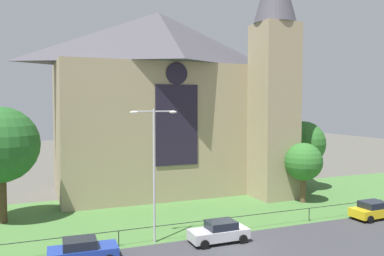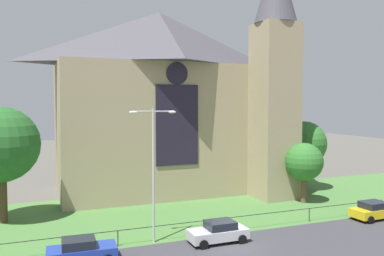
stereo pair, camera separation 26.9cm
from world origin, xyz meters
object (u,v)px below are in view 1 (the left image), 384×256
at_px(parked_car_blue, 82,251).
at_px(tree_left_far, 0,145).
at_px(tree_right_near, 304,162).
at_px(church_building, 167,100).
at_px(parked_car_silver, 219,232).
at_px(streetlamp_near, 154,159).
at_px(tree_right_far, 303,144).
at_px(parked_car_yellow, 374,210).

bearing_deg(parked_car_blue, tree_left_far, 117.68).
bearing_deg(tree_right_near, church_building, 136.43).
distance_m(tree_left_far, parked_car_silver, 19.06).
height_order(tree_left_far, tree_right_near, tree_left_far).
bearing_deg(streetlamp_near, tree_right_far, 27.06).
xyz_separation_m(tree_right_near, streetlamp_near, (-17.06, -5.62, 1.87)).
bearing_deg(tree_right_near, parked_car_blue, -161.47).
relative_size(tree_right_far, parked_car_yellow, 1.85).
bearing_deg(streetlamp_near, parked_car_silver, -21.38).
relative_size(tree_left_far, parked_car_yellow, 2.26).
relative_size(church_building, parked_car_yellow, 6.12).
bearing_deg(tree_left_far, tree_right_far, 2.58).
relative_size(tree_right_near, parked_car_silver, 1.42).
height_order(church_building, tree_left_far, church_building).
relative_size(tree_left_far, tree_right_near, 1.61).
xyz_separation_m(streetlamp_near, parked_car_yellow, (19.11, -1.33, -5.16)).
bearing_deg(tree_right_far, parked_car_blue, -154.38).
bearing_deg(parked_car_blue, parked_car_silver, 3.73).
xyz_separation_m(tree_right_far, streetlamp_near, (-20.80, -10.63, 0.66)).
height_order(tree_left_far, tree_right_far, tree_left_far).
distance_m(parked_car_blue, parked_car_yellow, 24.28).
bearing_deg(parked_car_blue, tree_right_near, 21.27).
bearing_deg(parked_car_yellow, tree_right_far, 80.26).
relative_size(church_building, streetlamp_near, 2.75).
relative_size(tree_left_far, streetlamp_near, 1.01).
bearing_deg(tree_right_far, parked_car_silver, -143.39).
xyz_separation_m(tree_left_far, parked_car_yellow, (29.42, -10.55, -5.68)).
bearing_deg(tree_right_far, tree_left_far, -177.42).
xyz_separation_m(tree_left_far, streetlamp_near, (10.31, -9.23, -0.52)).
xyz_separation_m(parked_car_silver, parked_car_yellow, (14.85, 0.34, 0.00)).
bearing_deg(parked_car_yellow, church_building, 125.06).
distance_m(tree_left_far, parked_car_blue, 13.45).
height_order(tree_right_far, streetlamp_near, streetlamp_near).
bearing_deg(parked_car_yellow, tree_right_near, 104.72).
distance_m(tree_left_far, tree_right_far, 31.17).
relative_size(parked_car_blue, parked_car_silver, 1.02).
bearing_deg(tree_right_near, parked_car_silver, -150.35).
xyz_separation_m(tree_left_far, tree_right_near, (27.38, -3.60, -2.39)).
bearing_deg(tree_right_far, streetlamp_near, -152.94).
bearing_deg(parked_car_yellow, tree_left_far, 158.60).
distance_m(tree_right_far, parked_car_yellow, 12.89).
height_order(church_building, parked_car_yellow, church_building).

